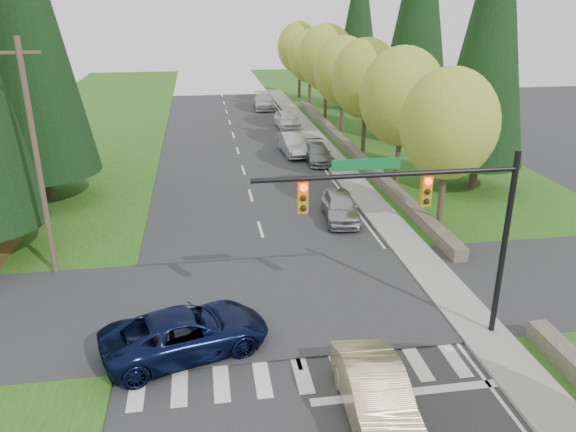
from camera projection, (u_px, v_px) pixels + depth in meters
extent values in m
cube|color=#214E14|center=(457.00, 190.00, 35.45)|extent=(14.00, 110.00, 0.06)
cube|color=#214E14|center=(23.00, 212.00, 31.70)|extent=(14.00, 110.00, 0.06)
cube|color=#28282B|center=(281.00, 300.00, 22.54)|extent=(120.00, 8.00, 0.10)
cube|color=gray|center=(355.00, 184.00, 36.40)|extent=(1.80, 80.00, 0.13)
cube|color=gray|center=(342.00, 185.00, 36.27)|extent=(0.20, 80.00, 0.13)
cube|color=#4C4438|center=(349.00, 148.00, 43.90)|extent=(0.70, 40.00, 0.70)
cylinder|color=black|center=(504.00, 247.00, 19.12)|extent=(0.20, 0.20, 6.80)
cylinder|color=black|center=(388.00, 175.00, 17.48)|extent=(8.60, 0.16, 0.16)
cube|color=#0C662D|center=(366.00, 164.00, 17.30)|extent=(2.20, 0.04, 0.35)
cube|color=#BF8C0C|center=(426.00, 191.00, 17.89)|extent=(0.32, 0.24, 1.00)
sphere|color=#FF0C05|center=(429.00, 182.00, 17.63)|extent=(0.22, 0.22, 0.22)
cube|color=#BF8C0C|center=(303.00, 197.00, 17.31)|extent=(0.32, 0.24, 1.00)
sphere|color=#FF0C05|center=(304.00, 188.00, 17.05)|extent=(0.22, 0.22, 0.22)
cylinder|color=#473828|center=(38.00, 163.00, 23.03)|extent=(0.24, 0.24, 10.00)
cube|color=#473828|center=(19.00, 52.00, 21.44)|extent=(1.60, 0.10, 0.12)
cylinder|color=#38281C|center=(443.00, 187.00, 28.52)|extent=(0.32, 0.32, 4.76)
ellipsoid|color=olive|center=(449.00, 124.00, 27.35)|extent=(4.80, 4.80, 5.52)
cylinder|color=#38281C|center=(398.00, 151.00, 34.95)|extent=(0.32, 0.32, 4.93)
ellipsoid|color=olive|center=(402.00, 96.00, 33.74)|extent=(5.20, 5.20, 5.98)
cylinder|color=#38281C|center=(364.00, 126.00, 41.35)|extent=(0.32, 0.32, 5.04)
ellipsoid|color=olive|center=(366.00, 79.00, 40.10)|extent=(5.00, 5.00, 5.75)
cylinder|color=#38281C|center=(342.00, 110.00, 47.84)|extent=(0.32, 0.32, 4.82)
ellipsoid|color=olive|center=(343.00, 71.00, 46.66)|extent=(5.00, 5.00, 5.75)
cylinder|color=#38281C|center=(326.00, 95.00, 54.24)|extent=(0.32, 0.32, 5.15)
ellipsoid|color=olive|center=(326.00, 58.00, 52.97)|extent=(5.40, 5.40, 6.21)
cylinder|color=#38281C|center=(310.00, 87.00, 60.74)|extent=(0.32, 0.32, 4.70)
ellipsoid|color=olive|center=(310.00, 56.00, 59.58)|extent=(4.80, 4.80, 5.52)
cylinder|color=#38281C|center=(299.00, 77.00, 67.15)|extent=(0.32, 0.32, 4.98)
ellipsoid|color=olive|center=(300.00, 48.00, 65.92)|extent=(5.20, 5.20, 5.98)
cylinder|color=#38281C|center=(48.00, 184.00, 33.33)|extent=(0.50, 0.50, 2.00)
cylinder|color=#38281C|center=(38.00, 159.00, 38.56)|extent=(0.50, 0.50, 2.00)
cone|color=black|center=(14.00, 16.00, 35.19)|extent=(5.78, 5.78, 17.00)
cylinder|color=#38281C|center=(474.00, 174.00, 35.24)|extent=(0.50, 0.50, 2.00)
cone|color=black|center=(492.00, 27.00, 32.05)|extent=(5.44, 5.44, 16.00)
cylinder|color=#38281C|center=(410.00, 127.00, 48.27)|extent=(0.50, 0.50, 2.00)
cone|color=black|center=(420.00, 5.00, 44.72)|extent=(6.12, 6.12, 18.00)
cylinder|color=#38281C|center=(355.00, 100.00, 61.02)|extent=(0.50, 0.50, 2.00)
cone|color=black|center=(359.00, 19.00, 58.00)|extent=(5.10, 5.10, 15.00)
imported|color=beige|center=(376.00, 396.00, 15.91)|extent=(1.80, 4.87, 1.59)
imported|color=black|center=(186.00, 333.00, 18.96)|extent=(6.15, 4.14, 1.57)
imported|color=#A09FA4|center=(341.00, 207.00, 30.47)|extent=(2.21, 4.60, 1.51)
imported|color=gray|center=(318.00, 153.00, 41.33)|extent=(1.87, 4.57, 1.32)
imported|color=#B3B3B8|center=(293.00, 144.00, 43.29)|extent=(2.02, 4.96, 1.60)
imported|color=white|center=(287.00, 120.00, 51.97)|extent=(2.11, 4.82, 1.61)
imported|color=#BBBBC0|center=(264.00, 101.00, 61.38)|extent=(2.44, 5.41, 1.54)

